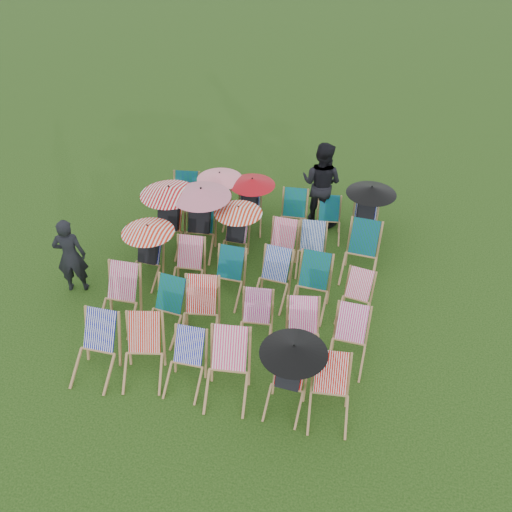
% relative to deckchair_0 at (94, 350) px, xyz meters
% --- Properties ---
extents(ground, '(100.00, 100.00, 0.00)m').
position_rel_deckchair_0_xyz_m(ground, '(1.88, 2.30, -0.50)').
color(ground, black).
rests_on(ground, ground).
extents(deckchair_0, '(0.66, 0.92, 0.99)m').
position_rel_deckchair_0_xyz_m(deckchair_0, '(0.00, 0.00, 0.00)').
color(deckchair_0, '#A1794B').
rests_on(deckchair_0, ground).
extents(deckchair_1, '(0.82, 1.01, 0.98)m').
position_rel_deckchair_0_xyz_m(deckchair_1, '(0.77, 0.13, -0.01)').
color(deckchair_1, '#A1794B').
rests_on(deckchair_1, ground).
extents(deckchair_2, '(0.59, 0.82, 0.88)m').
position_rel_deckchair_0_xyz_m(deckchair_2, '(1.49, 0.10, -0.06)').
color(deckchair_2, '#A1794B').
rests_on(deckchair_2, ground).
extents(deckchair_3, '(0.77, 1.01, 1.03)m').
position_rel_deckchair_0_xyz_m(deckchair_3, '(2.19, 0.06, 0.02)').
color(deckchair_3, '#A1794B').
rests_on(deckchair_3, ground).
extents(deckchair_4, '(1.02, 1.07, 1.21)m').
position_rel_deckchair_0_xyz_m(deckchair_4, '(3.14, 0.07, 0.14)').
color(deckchair_4, '#A1794B').
rests_on(deckchair_4, ground).
extents(deckchair_5, '(0.70, 0.92, 0.94)m').
position_rel_deckchair_0_xyz_m(deckchair_5, '(3.78, 0.01, -0.03)').
color(deckchair_5, '#A1794B').
rests_on(deckchair_5, ground).
extents(deckchair_6, '(0.68, 0.94, 1.00)m').
position_rel_deckchair_0_xyz_m(deckchair_6, '(-0.13, 1.21, 0.00)').
color(deckchair_6, '#A1794B').
rests_on(deckchair_6, ground).
extents(deckchair_7, '(0.71, 0.92, 0.93)m').
position_rel_deckchair_0_xyz_m(deckchair_7, '(0.76, 1.16, -0.03)').
color(deckchair_7, '#A1794B').
rests_on(deckchair_7, ground).
extents(deckchair_8, '(0.78, 0.99, 0.99)m').
position_rel_deckchair_0_xyz_m(deckchair_8, '(1.38, 1.21, -0.00)').
color(deckchair_8, '#A1794B').
rests_on(deckchair_8, ground).
extents(deckchair_9, '(0.65, 0.85, 0.87)m').
position_rel_deckchair_0_xyz_m(deckchair_9, '(2.35, 1.27, -0.06)').
color(deckchair_9, '#A1794B').
rests_on(deckchair_9, ground).
extents(deckchair_10, '(0.74, 0.93, 0.91)m').
position_rel_deckchair_0_xyz_m(deckchair_10, '(3.18, 1.19, -0.04)').
color(deckchair_10, '#A1794B').
rests_on(deckchair_10, ground).
extents(deckchair_11, '(0.65, 0.88, 0.92)m').
position_rel_deckchair_0_xyz_m(deckchair_11, '(3.94, 1.17, -0.03)').
color(deckchair_11, '#A1794B').
rests_on(deckchair_11, ground).
extents(deckchair_12, '(1.01, 1.06, 1.20)m').
position_rel_deckchair_0_xyz_m(deckchair_12, '(-0.09, 2.48, 0.13)').
color(deckchair_12, '#A1794B').
rests_on(deckchair_12, ground).
extents(deckchair_13, '(0.66, 0.88, 0.91)m').
position_rel_deckchair_0_xyz_m(deckchair_13, '(0.75, 2.41, -0.04)').
color(deckchair_13, '#A1794B').
rests_on(deckchair_13, ground).
extents(deckchair_14, '(0.63, 0.86, 0.91)m').
position_rel_deckchair_0_xyz_m(deckchair_14, '(1.56, 2.28, -0.04)').
color(deckchair_14, '#A1794B').
rests_on(deckchair_14, ground).
extents(deckchair_15, '(0.69, 0.91, 0.93)m').
position_rel_deckchair_0_xyz_m(deckchair_15, '(2.40, 2.42, -0.03)').
color(deckchair_15, '#A1794B').
rests_on(deckchair_15, ground).
extents(deckchair_16, '(0.72, 0.96, 0.99)m').
position_rel_deckchair_0_xyz_m(deckchair_16, '(3.14, 2.33, -0.00)').
color(deckchair_16, '#A1794B').
rests_on(deckchair_16, ground).
extents(deckchair_17, '(0.67, 0.84, 0.82)m').
position_rel_deckchair_0_xyz_m(deckchair_17, '(3.95, 2.31, -0.09)').
color(deckchair_17, '#A1794B').
rests_on(deckchair_17, ground).
extents(deckchair_18, '(1.18, 1.22, 1.40)m').
position_rel_deckchair_0_xyz_m(deckchair_18, '(-0.06, 3.57, 0.24)').
color(deckchair_18, '#A1794B').
rests_on(deckchair_18, ground).
extents(deckchair_19, '(1.20, 1.27, 1.43)m').
position_rel_deckchair_0_xyz_m(deckchair_19, '(0.62, 3.60, 0.26)').
color(deckchair_19, '#A1794B').
rests_on(deckchair_19, ground).
extents(deckchair_20, '(0.97, 1.01, 1.15)m').
position_rel_deckchair_0_xyz_m(deckchair_20, '(1.39, 3.57, 0.11)').
color(deckchair_20, '#A1794B').
rests_on(deckchair_20, ground).
extents(deckchair_21, '(0.63, 0.85, 0.90)m').
position_rel_deckchair_0_xyz_m(deckchair_21, '(2.37, 3.43, -0.05)').
color(deckchair_21, '#A1794B').
rests_on(deckchair_21, ground).
extents(deckchair_22, '(0.65, 0.87, 0.90)m').
position_rel_deckchair_0_xyz_m(deckchair_22, '(2.97, 3.50, -0.05)').
color(deckchair_22, '#A1794B').
rests_on(deckchair_22, ground).
extents(deckchair_23, '(0.75, 0.99, 1.02)m').
position_rel_deckchair_0_xyz_m(deckchair_23, '(3.93, 3.53, 0.02)').
color(deckchair_23, '#A1794B').
rests_on(deckchair_23, ground).
extents(deckchair_24, '(0.76, 0.97, 0.97)m').
position_rel_deckchair_0_xyz_m(deckchair_24, '(-0.09, 4.67, -0.01)').
color(deckchair_24, '#A1794B').
rests_on(deckchair_24, ground).
extents(deckchair_25, '(1.00, 1.04, 1.18)m').
position_rel_deckchair_0_xyz_m(deckchair_25, '(0.67, 4.74, 0.13)').
color(deckchair_25, '#A1794B').
rests_on(deckchair_25, ground).
extents(deckchair_26, '(0.99, 1.07, 1.17)m').
position_rel_deckchair_0_xyz_m(deckchair_26, '(1.43, 4.66, 0.12)').
color(deckchair_26, '#A1794B').
rests_on(deckchair_26, ground).
extents(deckchair_27, '(0.66, 0.88, 0.91)m').
position_rel_deckchair_0_xyz_m(deckchair_27, '(2.39, 4.63, -0.04)').
color(deckchair_27, '#A1794B').
rests_on(deckchair_27, ground).
extents(deckchair_28, '(0.63, 0.81, 0.82)m').
position_rel_deckchair_0_xyz_m(deckchair_28, '(3.15, 4.70, -0.09)').
color(deckchair_28, '#A1794B').
rests_on(deckchair_28, ground).
extents(deckchair_29, '(1.04, 1.09, 1.24)m').
position_rel_deckchair_0_xyz_m(deckchair_29, '(3.92, 4.79, 0.16)').
color(deckchair_29, '#A1794B').
rests_on(deckchair_29, ground).
extents(person_left, '(0.67, 0.54, 1.58)m').
position_rel_deckchair_0_xyz_m(person_left, '(-1.33, 1.84, 0.29)').
color(person_left, black).
rests_on(person_left, ground).
extents(person_rear, '(1.09, 0.95, 1.91)m').
position_rel_deckchair_0_xyz_m(person_rear, '(2.88, 5.27, 0.46)').
color(person_rear, black).
rests_on(person_rear, ground).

